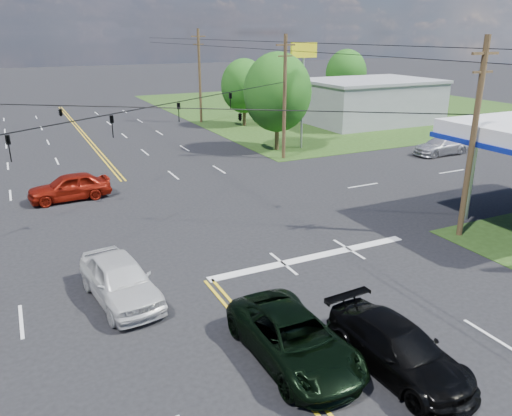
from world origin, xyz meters
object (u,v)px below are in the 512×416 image
tree_right_b (244,86)px  suv_black (398,349)px  retail_ne (368,102)px  tree_far_r (346,73)px  tree_right_a (277,92)px  pole_right_far (200,75)px  pole_se (473,138)px  pole_ne (285,96)px  pickup_dkgreen (294,338)px  pickup_white (120,280)px

tree_right_b → suv_black: bearing=-108.7°
retail_ne → tree_far_r: 11.02m
tree_right_a → suv_black: bearing=-111.6°
pole_right_far → pole_se: bearing=-90.0°
pole_ne → tree_right_a: size_ratio=1.16×
suv_black → pole_ne: bearing=64.7°
pickup_dkgreen → suv_black: (2.50, -1.81, -0.01)m
retail_ne → tree_far_r: tree_far_r is taller
tree_far_r → pickup_dkgreen: (-33.50, -44.02, -3.80)m
pole_right_far → retail_ne: bearing=-25.2°
pole_right_far → pickup_white: pole_right_far is taller
tree_right_a → retail_ne: bearing=26.6°
tree_right_a → pickup_dkgreen: 29.61m
pole_right_far → tree_far_r: size_ratio=1.31×
pole_se → tree_right_a: pole_se is taller
pole_ne → pickup_white: size_ratio=1.91×
pickup_dkgreen → pickup_white: size_ratio=1.08×
pole_se → pickup_dkgreen: size_ratio=1.77×
retail_ne → tree_right_b: bearing=163.5°
pole_ne → pickup_dkgreen: size_ratio=1.77×
retail_ne → suv_black: retail_ne is taller
pole_se → pole_right_far: (0.00, 37.00, 0.25)m
retail_ne → pickup_white: retail_ne is taller
retail_ne → tree_right_a: bearing=-153.4°
pole_right_far → tree_far_r: (21.00, 2.00, -0.62)m
pole_se → suv_black: pole_se is taller
tree_far_r → pickup_dkgreen: 55.45m
tree_right_b → pickup_dkgreen: size_ratio=1.32×
tree_right_a → tree_right_b: bearing=78.2°
tree_far_r → pickup_white: size_ratio=1.53×
pole_se → tree_right_b: 33.19m
tree_right_b → pickup_dkgreen: (-16.00, -38.02, -3.47)m
pole_ne → tree_right_b: pole_ne is taller
tree_far_r → pole_se: bearing=-118.3°
pole_right_far → tree_right_b: size_ratio=1.41×
retail_ne → pole_ne: size_ratio=1.47×
pickup_dkgreen → suv_black: pickup_dkgreen is taller
tree_right_b → suv_black: size_ratio=1.40×
pickup_white → pickup_dkgreen: bearing=-63.7°
pole_se → tree_right_a: bearing=87.3°
tree_right_a → tree_far_r: bearing=42.0°
tree_right_a → pole_right_far: bearing=93.6°
pole_ne → pole_right_far: (0.00, 19.00, 0.25)m
pole_ne → pickup_dkgreen: 26.53m
retail_ne → pickup_white: size_ratio=2.81×
tree_right_b → pole_se: bearing=-96.1°
pole_ne → suv_black: bearing=-111.9°
pole_se → pole_ne: 18.00m
retail_ne → tree_right_a: 18.09m
pole_right_far → pickup_dkgreen: bearing=-106.6°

